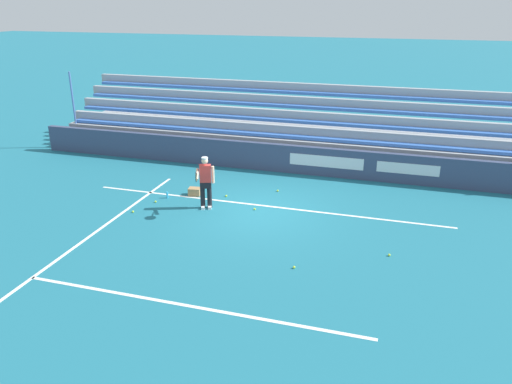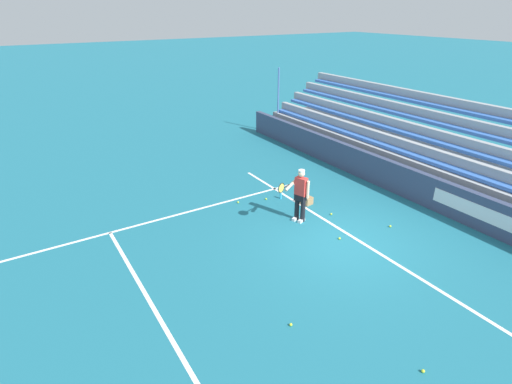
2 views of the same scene
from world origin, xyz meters
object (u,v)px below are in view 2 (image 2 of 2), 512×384
at_px(water_bottle, 281,196).
at_px(ball_box_cardboard, 306,200).
at_px(tennis_ball_stray_back, 340,238).
at_px(tennis_ball_midcourt, 266,199).
at_px(tennis_ball_far_left, 331,214).
at_px(tennis_ball_far_right, 390,226).
at_px(tennis_ball_near_player, 238,202).
at_px(tennis_ball_toward_net, 423,371).
at_px(tennis_ball_by_box, 291,325).
at_px(tennis_player, 300,195).

bearing_deg(water_bottle, ball_box_cardboard, -146.28).
xyz_separation_m(tennis_ball_stray_back, water_bottle, (3.15, -0.13, 0.08)).
bearing_deg(tennis_ball_midcourt, tennis_ball_stray_back, -173.92).
bearing_deg(tennis_ball_far_left, tennis_ball_far_right, -147.61).
height_order(tennis_ball_stray_back, tennis_ball_near_player, same).
height_order(ball_box_cardboard, tennis_ball_toward_net, ball_box_cardboard).
relative_size(tennis_ball_far_right, tennis_ball_by_box, 1.00).
relative_size(tennis_player, water_bottle, 7.80).
height_order(tennis_ball_far_right, tennis_ball_toward_net, same).
xyz_separation_m(ball_box_cardboard, tennis_ball_far_left, (-1.10, -0.17, -0.10)).
bearing_deg(ball_box_cardboard, tennis_ball_near_player, 57.30).
xyz_separation_m(tennis_ball_far_right, tennis_ball_by_box, (-1.75, 5.10, 0.00)).
bearing_deg(tennis_ball_toward_net, water_bottle, -15.44).
bearing_deg(tennis_player, tennis_ball_stray_back, -169.06).
bearing_deg(tennis_ball_toward_net, tennis_ball_far_right, -43.04).
distance_m(tennis_ball_near_player, tennis_ball_toward_net, 7.97).
relative_size(tennis_ball_near_player, water_bottle, 0.30).
distance_m(tennis_player, water_bottle, 1.83).
height_order(tennis_ball_by_box, water_bottle, water_bottle).
bearing_deg(tennis_ball_far_left, tennis_ball_stray_back, 147.19).
height_order(tennis_ball_midcourt, tennis_ball_near_player, same).
relative_size(tennis_player, tennis_ball_midcourt, 25.98).
bearing_deg(tennis_ball_by_box, tennis_player, -39.73).
height_order(tennis_ball_far_left, water_bottle, water_bottle).
bearing_deg(tennis_ball_midcourt, tennis_player, -178.20).
distance_m(tennis_ball_by_box, tennis_ball_far_left, 5.28).
xyz_separation_m(tennis_ball_far_right, tennis_ball_toward_net, (-4.01, 3.74, 0.00)).
height_order(tennis_ball_midcourt, tennis_ball_by_box, same).
xyz_separation_m(ball_box_cardboard, tennis_ball_stray_back, (-2.37, 0.65, -0.10)).
bearing_deg(tennis_ball_near_player, ball_box_cardboard, -122.70).
relative_size(tennis_ball_by_box, tennis_ball_toward_net, 1.00).
relative_size(tennis_ball_stray_back, tennis_ball_near_player, 1.00).
relative_size(tennis_player, tennis_ball_toward_net, 25.98).
height_order(ball_box_cardboard, tennis_ball_near_player, ball_box_cardboard).
xyz_separation_m(tennis_ball_midcourt, tennis_ball_near_player, (0.29, 0.96, 0.00)).
height_order(ball_box_cardboard, water_bottle, ball_box_cardboard).
xyz_separation_m(tennis_ball_stray_back, tennis_ball_far_right, (-0.30, -1.81, 0.00)).
bearing_deg(ball_box_cardboard, tennis_ball_far_right, -156.49).
height_order(tennis_player, ball_box_cardboard, tennis_player).
bearing_deg(tennis_ball_near_player, tennis_ball_far_right, -141.47).
xyz_separation_m(tennis_ball_far_left, tennis_ball_toward_net, (-5.58, 2.75, 0.00)).
bearing_deg(water_bottle, tennis_player, 164.89).
xyz_separation_m(ball_box_cardboard, tennis_ball_toward_net, (-6.68, 2.58, -0.10)).
distance_m(tennis_ball_far_right, water_bottle, 3.84).
relative_size(tennis_ball_far_right, water_bottle, 0.30).
xyz_separation_m(tennis_ball_far_left, water_bottle, (1.88, 0.69, 0.08)).
height_order(tennis_player, tennis_ball_toward_net, tennis_player).
relative_size(tennis_ball_near_player, tennis_ball_far_right, 1.00).
xyz_separation_m(tennis_player, tennis_ball_stray_back, (-1.55, -0.30, -0.86)).
bearing_deg(tennis_ball_near_player, tennis_ball_far_left, -137.90).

